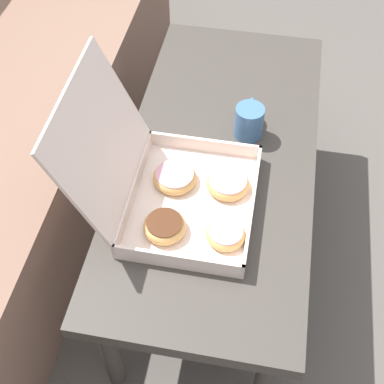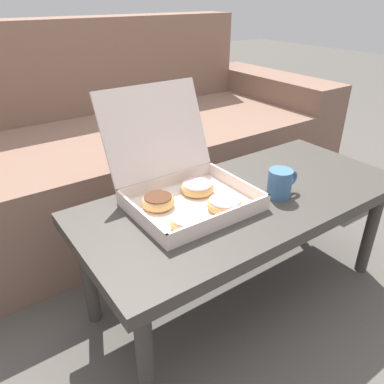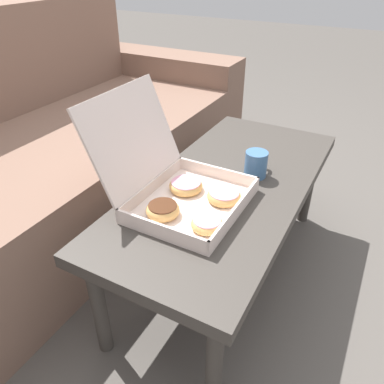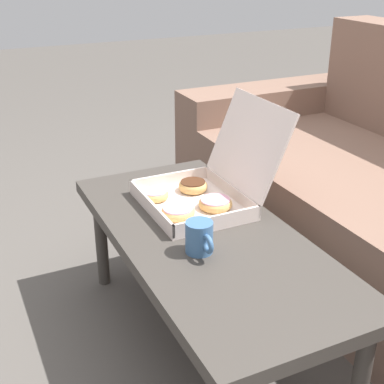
{
  "view_description": "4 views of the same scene",
  "coord_description": "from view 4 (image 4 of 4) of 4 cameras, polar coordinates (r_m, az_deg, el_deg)",
  "views": [
    {
      "loc": [
        -0.94,
        -0.12,
        1.42
      ],
      "look_at": [
        -0.18,
        0.02,
        0.46
      ],
      "focal_mm": 50.0,
      "sensor_mm": 36.0,
      "label": 1
    },
    {
      "loc": [
        -0.74,
        -0.77,
        0.98
      ],
      "look_at": [
        -0.18,
        0.02,
        0.46
      ],
      "focal_mm": 35.0,
      "sensor_mm": 36.0,
      "label": 2
    },
    {
      "loc": [
        -1.0,
        -0.42,
        1.06
      ],
      "look_at": [
        -0.18,
        0.02,
        0.46
      ],
      "focal_mm": 35.0,
      "sensor_mm": 36.0,
      "label": 3
    },
    {
      "loc": [
        1.21,
        -0.64,
        1.16
      ],
      "look_at": [
        -0.18,
        0.02,
        0.46
      ],
      "focal_mm": 50.0,
      "sensor_mm": 36.0,
      "label": 4
    }
  ],
  "objects": [
    {
      "name": "coffee_mug",
      "position": [
        1.44,
        0.83,
        -4.88
      ],
      "size": [
        0.12,
        0.08,
        0.09
      ],
      "color": "#3D6693",
      "rests_on": "coffee_table"
    },
    {
      "name": "pastry_box",
      "position": [
        1.71,
        1.18,
        0.48
      ],
      "size": [
        0.36,
        0.41,
        0.32
      ],
      "color": "silver",
      "rests_on": "coffee_table"
    },
    {
      "name": "ground_plane",
      "position": [
        1.79,
        1.86,
        -15.8
      ],
      "size": [
        12.0,
        12.0,
        0.0
      ],
      "primitive_type": "plane",
      "color": "#514C47"
    },
    {
      "name": "coffee_table",
      "position": [
        1.58,
        1.5,
        -5.85
      ],
      "size": [
        1.08,
        0.49,
        0.41
      ],
      "color": "#3D3833",
      "rests_on": "ground_plane"
    }
  ]
}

